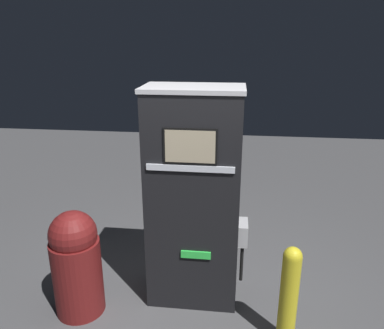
# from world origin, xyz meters

# --- Properties ---
(ground_plane) EXTENTS (14.00, 14.00, 0.00)m
(ground_plane) POSITION_xyz_m (0.00, 0.00, 0.00)
(ground_plane) COLOR #4C4C4F
(gas_pump) EXTENTS (0.99, 0.56, 2.19)m
(gas_pump) POSITION_xyz_m (0.00, 0.26, 1.10)
(gas_pump) COLOR black
(gas_pump) RESTS_ON ground_plane
(safety_bollard) EXTENTS (0.16, 0.16, 0.97)m
(safety_bollard) POSITION_xyz_m (0.89, -0.31, 0.51)
(safety_bollard) COLOR yellow
(safety_bollard) RESTS_ON ground_plane
(trash_bin) EXTENTS (0.47, 0.47, 1.08)m
(trash_bin) POSITION_xyz_m (-1.09, -0.12, 0.55)
(trash_bin) COLOR maroon
(trash_bin) RESTS_ON ground_plane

